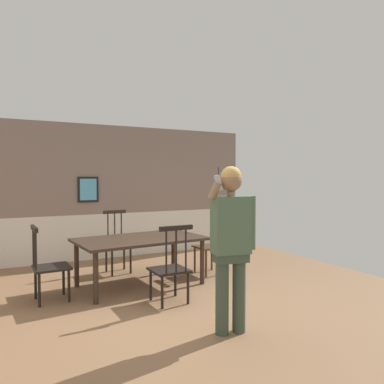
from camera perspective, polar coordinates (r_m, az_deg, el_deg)
name	(u,v)px	position (r m, az deg, el deg)	size (l,w,h in m)	color
ground_plane	(174,308)	(4.87, -2.77, -17.53)	(7.27, 7.27, 0.00)	#846042
room_back_partition	(107,194)	(7.72, -13.07, -0.34)	(6.24, 0.17, 2.71)	gray
dining_table	(140,242)	(5.70, -8.06, -7.77)	(1.98, 1.27, 0.73)	#38281E
chair_near_window	(49,265)	(5.33, -21.39, -10.57)	(0.48, 0.48, 1.01)	black
chair_by_doorway	(211,245)	(6.39, 2.96, -8.20)	(0.47, 0.47, 1.03)	#513823
chair_at_table_head	(117,244)	(6.58, -11.50, -7.87)	(0.43, 0.43, 1.07)	#2D2319
chair_opposite_corner	(170,267)	(4.91, -3.37, -11.58)	(0.48, 0.48, 1.04)	black
person_figure	(231,237)	(3.91, 6.15, -6.92)	(0.55, 0.28, 1.77)	#3A493A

